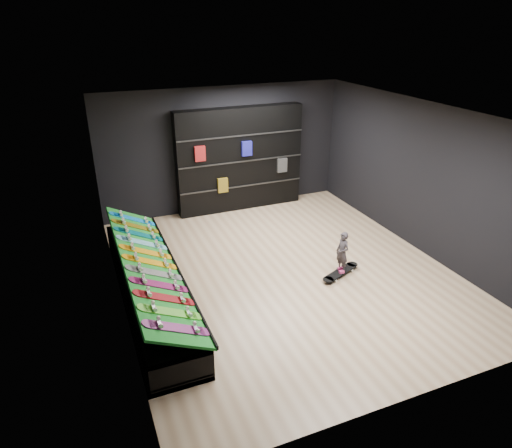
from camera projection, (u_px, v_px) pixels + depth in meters
name	position (u px, v px, depth m)	size (l,w,h in m)	color
floor	(284.00, 271.00, 8.76)	(6.00, 7.00, 0.01)	tan
ceiling	(289.00, 114.00, 7.50)	(6.00, 7.00, 0.01)	white
wall_back	(223.00, 149.00, 11.07)	(6.00, 0.02, 3.00)	black
wall_front	(420.00, 303.00, 5.19)	(6.00, 0.02, 3.00)	black
wall_left	(113.00, 225.00, 7.09)	(0.02, 7.00, 3.00)	black
wall_right	(421.00, 178.00, 9.16)	(0.02, 7.00, 3.00)	black
display_rack	(149.00, 288.00, 7.77)	(0.90, 4.50, 0.50)	black
turf_ramp	(150.00, 263.00, 7.60)	(1.00, 4.50, 0.04)	#116E1C
back_shelving	(240.00, 159.00, 11.14)	(3.15, 0.37, 2.52)	black
floor_skateboard	(341.00, 273.00, 8.60)	(0.98, 0.22, 0.09)	black
child	(342.00, 260.00, 8.48)	(0.18, 0.13, 0.48)	black
display_board_0	(177.00, 328.00, 5.99)	(0.98, 0.22, 0.09)	#2626BF
display_board_1	(171.00, 312.00, 6.31)	(0.98, 0.22, 0.09)	green
display_board_2	(165.00, 298.00, 6.63)	(0.98, 0.22, 0.09)	red
display_board_3	(160.00, 285.00, 6.95)	(0.98, 0.22, 0.09)	#E5198C
display_board_4	(155.00, 273.00, 7.27)	(0.98, 0.22, 0.09)	black
display_board_5	(150.00, 262.00, 7.59)	(0.98, 0.22, 0.09)	yellow
display_board_6	(146.00, 252.00, 7.91)	(0.98, 0.22, 0.09)	orange
display_board_7	(143.00, 243.00, 8.23)	(0.98, 0.22, 0.09)	#0CB2E5
display_board_8	(139.00, 234.00, 8.55)	(0.98, 0.22, 0.09)	#0C8C99
display_board_9	(136.00, 226.00, 8.87)	(0.98, 0.22, 0.09)	yellow
display_board_10	(133.00, 219.00, 9.19)	(0.98, 0.22, 0.09)	blue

